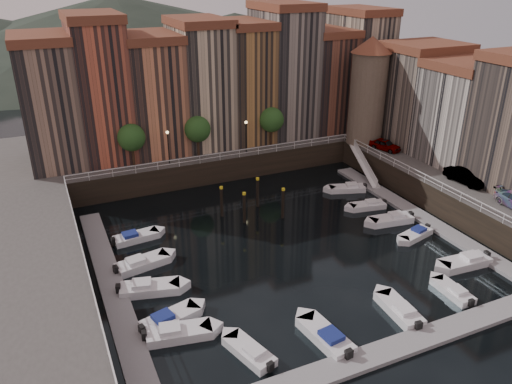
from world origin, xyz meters
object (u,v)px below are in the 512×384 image
boat_left_1 (169,319)px  car_b (465,177)px  corner_tower (368,89)px  boat_left_2 (149,288)px  gangway (364,164)px  mooring_pilings (252,202)px  boat_left_0 (177,333)px  car_a (385,145)px

boat_left_1 → car_b: (34.77, 5.90, 3.42)m
corner_tower → boat_left_2: (-33.52, -17.59, -9.80)m
car_b → boat_left_1: bearing=-174.5°
boat_left_1 → gangway: bearing=14.7°
boat_left_2 → car_b: (35.28, 1.36, 3.40)m
boat_left_2 → boat_left_1: bearing=-69.3°
mooring_pilings → corner_tower: bearing=22.4°
boat_left_0 → boat_left_1: bearing=104.6°
mooring_pilings → boat_left_0: (-12.78, -15.64, -1.26)m
mooring_pilings → car_b: size_ratio=1.27×
mooring_pilings → boat_left_2: (-13.41, -9.30, -1.25)m
corner_tower → car_b: (1.77, -16.24, -6.40)m
boat_left_2 → mooring_pilings: bearing=49.0°
boat_left_2 → car_a: car_a is taller
gangway → mooring_pilings: gangway is taller
boat_left_2 → car_a: 36.86m
boat_left_1 → car_b: 35.44m
car_a → car_b: size_ratio=0.86×
boat_left_1 → car_a: car_a is taller
boat_left_1 → boat_left_2: bearing=80.8°
car_a → car_b: (1.22, -12.35, 0.09)m
gangway → mooring_pilings: size_ratio=1.35×
boat_left_2 → gangway: bearing=37.5°
car_b → gangway: bearing=107.6°
gangway → boat_left_2: 33.33m
mooring_pilings → car_a: car_a is taller
boat_left_1 → mooring_pilings: bearing=31.4°
boat_left_0 → car_a: 39.11m
gangway → boat_left_0: (-29.98, -19.43, -1.53)m
boat_left_0 → boat_left_2: boat_left_2 is taller
mooring_pilings → boat_left_1: mooring_pilings is taller
boat_left_0 → boat_left_2: bearing=106.3°
boat_left_2 → car_b: size_ratio=1.09×
boat_left_1 → boat_left_2: size_ratio=0.94×
corner_tower → gangway: bearing=-122.8°
car_b → corner_tower: bearing=92.1°
boat_left_0 → boat_left_2: (-0.63, 6.34, 0.01)m
gangway → boat_left_1: gangway is taller
corner_tower → mooring_pilings: (-20.10, -8.29, -8.54)m
boat_left_0 → car_b: size_ratio=1.06×
boat_left_1 → car_b: bearing=-6.0°
car_a → boat_left_0: bearing=-167.2°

